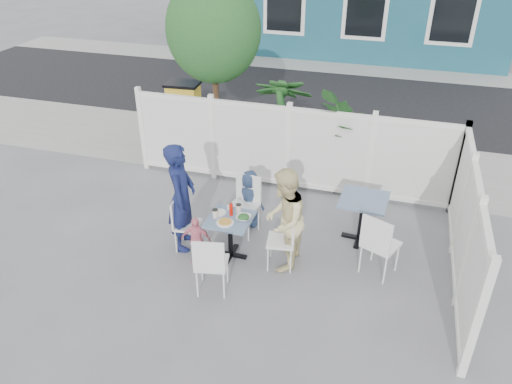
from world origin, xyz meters
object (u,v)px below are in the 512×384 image
(main_table, at_px, (230,227))
(toddler, at_px, (196,240))
(man, at_px, (181,197))
(boy, at_px, (250,199))
(utility_cabinet, at_px, (185,112))
(chair_back, at_px, (245,200))
(spare_table, at_px, (363,208))
(woman, at_px, (284,220))
(chair_right, at_px, (286,236))
(chair_near, at_px, (210,262))
(chair_left, at_px, (183,220))

(main_table, relative_size, toddler, 0.89)
(man, distance_m, boy, 1.21)
(utility_cabinet, distance_m, chair_back, 3.94)
(spare_table, distance_m, man, 2.77)
(woman, bearing_deg, spare_table, 133.69)
(main_table, relative_size, chair_right, 0.76)
(chair_near, height_order, boy, boy)
(chair_back, bearing_deg, chair_left, 53.48)
(chair_right, bearing_deg, spare_table, -53.08)
(chair_right, relative_size, toddler, 1.18)
(spare_table, height_order, man, man)
(spare_table, xyz_separation_m, boy, (-1.80, -0.09, -0.09))
(boy, bearing_deg, utility_cabinet, -36.40)
(utility_cabinet, height_order, toddler, utility_cabinet)
(main_table, xyz_separation_m, woman, (0.80, 0.01, 0.26))
(man, bearing_deg, chair_right, -104.35)
(main_table, distance_m, chair_left, 0.76)
(main_table, xyz_separation_m, spare_table, (1.82, 0.98, 0.06))
(spare_table, distance_m, chair_left, 2.76)
(woman, bearing_deg, chair_left, -89.73)
(chair_back, bearing_deg, toddler, 75.62)
(toddler, bearing_deg, man, 127.54)
(chair_left, bearing_deg, man, -165.35)
(boy, height_order, toddler, boy)
(boy, bearing_deg, woman, 145.67)
(boy, bearing_deg, chair_back, 98.05)
(spare_table, bearing_deg, chair_back, -172.04)
(man, relative_size, boy, 1.75)
(chair_left, distance_m, chair_right, 1.61)
(chair_right, distance_m, chair_near, 1.20)
(utility_cabinet, xyz_separation_m, main_table, (2.40, -3.86, -0.09))
(chair_back, bearing_deg, chair_right, 149.62)
(main_table, height_order, chair_right, chair_right)
(chair_near, xyz_separation_m, man, (-0.80, 0.93, 0.32))
(chair_right, height_order, man, man)
(chair_back, bearing_deg, utility_cabinet, -42.30)
(spare_table, bearing_deg, toddler, -151.34)
(woman, relative_size, toddler, 2.07)
(spare_table, xyz_separation_m, chair_back, (-1.82, -0.25, -0.02))
(utility_cabinet, relative_size, main_table, 1.81)
(chair_left, bearing_deg, toddler, 43.80)
(utility_cabinet, height_order, spare_table, utility_cabinet)
(boy, bearing_deg, toddler, 82.21)
(woman, xyz_separation_m, toddler, (-1.25, -0.27, -0.40))
(main_table, bearing_deg, chair_right, 0.60)
(chair_back, xyz_separation_m, woman, (0.80, -0.72, 0.22))
(chair_left, relative_size, chair_near, 0.92)
(main_table, relative_size, spare_table, 0.89)
(chair_right, height_order, chair_near, chair_near)
(main_table, bearing_deg, toddler, -150.07)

